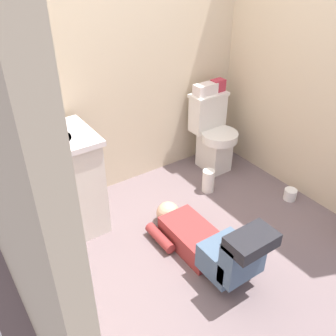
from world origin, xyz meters
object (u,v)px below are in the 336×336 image
bottle_blue (38,127)px  toilet_paper_roll (290,194)px  toilet (213,134)px  bottle_pink (52,125)px  paper_towel_roll (208,181)px  vanity_cabinet (59,185)px  soap_dispenser (15,130)px  tissue_box (205,89)px  person_plumber (209,243)px  toiletry_bag (218,85)px  bottle_amber (27,123)px  faucet (42,124)px

bottle_blue → toilet_paper_roll: bearing=-25.4°
toilet → bottle_pink: 1.60m
bottle_pink → paper_towel_roll: 1.48m
vanity_cabinet → bottle_pink: (0.04, 0.06, 0.46)m
soap_dispenser → paper_towel_roll: soap_dispenser is taller
toilet → tissue_box: 0.44m
bottle_blue → toilet_paper_roll: (1.82, -0.87, -0.82)m
vanity_cabinet → paper_towel_roll: size_ratio=3.79×
person_plumber → bottle_pink: (-0.66, 0.98, 0.71)m
toilet → toiletry_bag: (0.10, 0.09, 0.44)m
soap_dispenser → bottle_amber: 0.10m
vanity_cabinet → toilet_paper_roll: size_ratio=7.45×
bottle_blue → toilet: bearing=-1.2°
faucet → tissue_box: 1.52m
faucet → toiletry_bag: 1.67m
toilet → paper_towel_roll: size_ratio=3.47×
toilet → paper_towel_roll: (-0.30, -0.32, -0.26)m
bottle_amber → toilet: bearing=-3.0°
bottle_blue → tissue_box: bearing=2.1°
person_plumber → tissue_box: 1.49m
toilet → bottle_pink: bearing=-179.6°
faucet → bottle_blue: size_ratio=0.99×
bottle_pink → toilet_paper_roll: bearing=-25.3°
faucet → person_plumber: faucet is taller
toilet → faucet: size_ratio=7.50×
paper_towel_roll → vanity_cabinet: bearing=168.8°
paper_towel_roll → bottle_blue: bearing=164.8°
person_plumber → bottle_blue: bottle_blue is taller
toilet_paper_roll → bottle_pink: bearing=154.7°
toiletry_bag → bottle_blue: 1.71m
tissue_box → paper_towel_roll: size_ratio=1.02×
bottle_amber → toiletry_bag: bearing=0.2°
bottle_amber → bottle_pink: size_ratio=1.19×
bottle_blue → soap_dispenser: bearing=173.2°
soap_dispenser → vanity_cabinet: bearing=-32.4°
soap_dispenser → paper_towel_roll: bearing=-14.3°
tissue_box → bottle_amber: (-1.61, -0.01, 0.10)m
bottle_blue → toilet_paper_roll: size_ratio=0.92×
bottle_blue → person_plumber: bearing=-54.0°
tissue_box → soap_dispenser: (-1.71, -0.04, 0.09)m
toiletry_bag → bottle_blue: bearing=-178.1°
vanity_cabinet → tissue_box: tissue_box is taller
toilet → toiletry_bag: toiletry_bag is taller
soap_dispenser → bottle_pink: 0.24m
toilet → toilet_paper_roll: 0.92m
toilet → person_plumber: size_ratio=0.70×
tissue_box → soap_dispenser: size_ratio=1.33×
vanity_cabinet → bottle_blue: bearing=110.5°
paper_towel_roll → toilet_paper_roll: size_ratio=1.97×
tissue_box → toiletry_bag: (0.15, 0.00, 0.01)m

